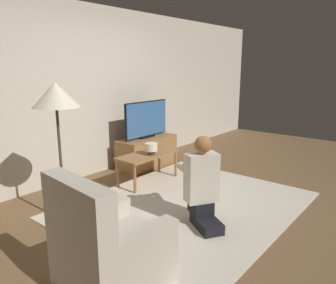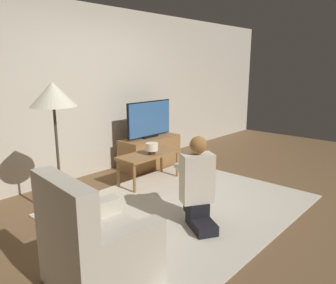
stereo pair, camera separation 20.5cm
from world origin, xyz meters
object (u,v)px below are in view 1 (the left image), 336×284
object	(u,v)px
coffee_table	(148,157)
table_lamp	(151,148)
floor_lamp	(56,101)
tv	(146,119)
armchair	(109,252)
person_kneeling	(202,181)

from	to	relation	value
coffee_table	table_lamp	size ratio (longest dim) A/B	5.43
floor_lamp	tv	bearing A→B (deg)	18.34
coffee_table	table_lamp	xyz separation A→B (m)	(-0.01, -0.08, 0.15)
coffee_table	armchair	size ratio (longest dim) A/B	1.04
floor_lamp	table_lamp	xyz separation A→B (m)	(1.50, 0.06, -0.80)
floor_lamp	table_lamp	world-z (taller)	floor_lamp
floor_lamp	table_lamp	size ratio (longest dim) A/B	8.57
person_kneeling	armchair	bearing A→B (deg)	33.09
person_kneeling	table_lamp	distance (m)	1.39
floor_lamp	armchair	xyz separation A→B (m)	(-0.41, -1.23, -1.05)
tv	armchair	bearing A→B (deg)	-142.55
armchair	table_lamp	size ratio (longest dim) A/B	5.25
table_lamp	armchair	bearing A→B (deg)	-146.18
tv	person_kneeling	bearing A→B (deg)	-121.80
person_kneeling	tv	bearing A→B (deg)	-89.95
tv	armchair	world-z (taller)	tv
tv	table_lamp	world-z (taller)	tv
table_lamp	person_kneeling	bearing A→B (deg)	-114.85
coffee_table	floor_lamp	distance (m)	1.80
floor_lamp	armchair	size ratio (longest dim) A/B	1.63
tv	person_kneeling	distance (m)	2.25
floor_lamp	person_kneeling	distance (m)	1.74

